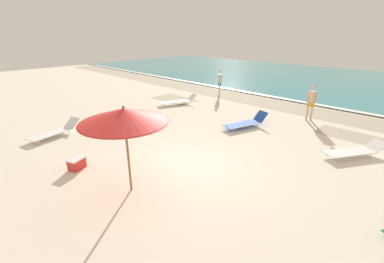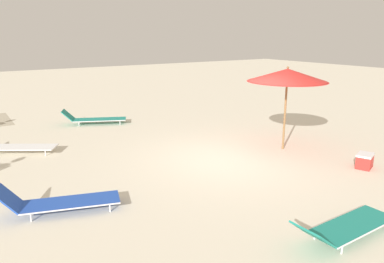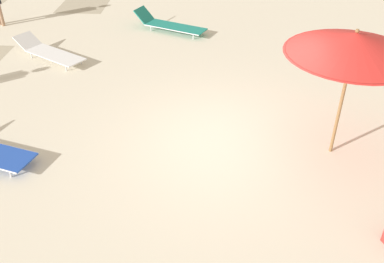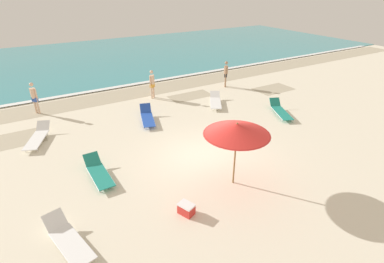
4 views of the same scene
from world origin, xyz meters
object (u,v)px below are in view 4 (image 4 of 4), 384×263
Objects in this scene: sun_lounger_mid_beach_solo at (38,137)px; beachgoer_shoreline_child at (34,96)px; beach_umbrella at (237,129)px; sun_lounger_under_umbrella at (215,101)px; sun_lounger_beside_umbrella at (147,117)px; beachgoer_strolling_adult at (152,82)px; beachgoer_wading_adult at (226,73)px; cooler_box at (186,209)px; sun_lounger_near_water_right at (68,239)px; sun_lounger_near_water_left at (280,111)px; sun_lounger_mid_beach_pair_a at (99,172)px.

beachgoer_shoreline_child reaches higher than sun_lounger_mid_beach_solo.
sun_lounger_under_umbrella is (3.86, 6.69, -1.96)m from beach_umbrella.
sun_lounger_beside_umbrella is 1.28× the size of beachgoer_strolling_adult.
sun_lounger_mid_beach_solo is 1.34× the size of beachgoer_shoreline_child.
beachgoer_strolling_adult is at bearing -56.74° from beachgoer_wading_adult.
beach_umbrella reaches higher than beachgoer_wading_adult.
cooler_box is at bearing -166.65° from beach_umbrella.
beachgoer_wading_adult is at bearing 37.21° from sun_lounger_beside_umbrella.
sun_lounger_near_water_right is 7.07m from sun_lounger_mid_beach_solo.
sun_lounger_mid_beach_solo is at bearing 169.82° from beachgoer_strolling_adult.
beachgoer_shoreline_child and beachgoer_strolling_adult have the same top height.
sun_lounger_beside_umbrella reaches higher than sun_lounger_near_water_right.
sun_lounger_mid_beach_pair_a is at bearing -150.69° from sun_lounger_near_water_left.
sun_lounger_beside_umbrella is 1.04× the size of sun_lounger_mid_beach_pair_a.
sun_lounger_mid_beach_pair_a reaches higher than cooler_box.
sun_lounger_beside_umbrella is at bearing 17.07° from sun_lounger_mid_beach_solo.
sun_lounger_beside_umbrella is 1.28× the size of beachgoer_wading_adult.
sun_lounger_near_water_right is at bearing -120.79° from sun_lounger_mid_beach_pair_a.
beach_umbrella is at bearing -127.00° from beachgoer_strolling_adult.
sun_lounger_near_water_left is 3.95× the size of cooler_box.
sun_lounger_beside_umbrella is at bearing -31.05° from beachgoer_wading_adult.
sun_lounger_mid_beach_pair_a is (-10.18, -0.80, -0.00)m from sun_lounger_near_water_left.
sun_lounger_mid_beach_pair_a is at bearing -158.01° from beachgoer_strolling_adult.
sun_lounger_near_water_left is at bearing 6.55° from sun_lounger_mid_beach_solo.
sun_lounger_under_umbrella is 0.95× the size of sun_lounger_near_water_left.
beachgoer_strolling_adult is (6.85, 2.51, 0.79)m from sun_lounger_mid_beach_solo.
sun_lounger_near_water_right is (-11.78, -3.62, -0.00)m from sun_lounger_near_water_left.
beachgoer_wading_adult is 5.26m from beachgoer_strolling_adult.
beach_umbrella is 3.06m from cooler_box.
beachgoer_strolling_adult is at bearing 40.89° from sun_lounger_near_water_right.
sun_lounger_near_water_left is at bearing -6.69° from sun_lounger_beside_umbrella.
sun_lounger_beside_umbrella is 0.95× the size of sun_lounger_mid_beach_solo.
beachgoer_wading_adult is 12.96m from cooler_box.
sun_lounger_mid_beach_pair_a is 3.85m from cooler_box.
sun_lounger_near_water_right is at bearing -138.11° from sun_lounger_near_water_left.
sun_lounger_near_water_right reaches higher than sun_lounger_mid_beach_solo.
sun_lounger_mid_beach_pair_a is 7.92m from beachgoer_shoreline_child.
cooler_box is (-6.13, -7.22, -0.02)m from sun_lounger_under_umbrella.
sun_lounger_mid_beach_solo reaches higher than sun_lounger_under_umbrella.
sun_lounger_near_water_left is (6.08, 3.65, -1.95)m from beach_umbrella.
sun_lounger_near_water_left is at bearing 30.94° from beach_umbrella.
sun_lounger_near_water_left is 1.33× the size of beachgoer_wading_adult.
sun_lounger_near_water_left is 9.34m from cooler_box.
sun_lounger_under_umbrella is at bearing 20.38° from sun_lounger_mid_beach_solo.
sun_lounger_near_water_right is at bearing -121.04° from cooler_box.
sun_lounger_near_water_right is at bearing -112.86° from sun_lounger_under_umbrella.
cooler_box is at bearing -42.80° from sun_lounger_mid_beach_solo.
cooler_box is at bearing -98.02° from sun_lounger_under_umbrella.
beach_umbrella is 9.33m from sun_lounger_mid_beach_solo.
sun_lounger_under_umbrella is at bearing 150.95° from sun_lounger_near_water_left.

